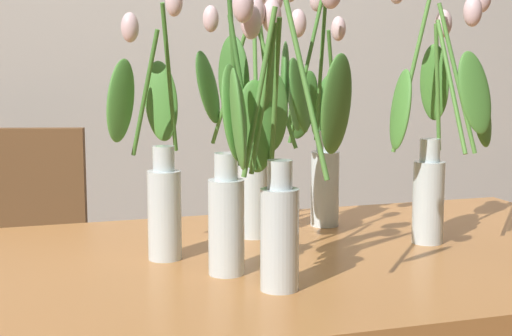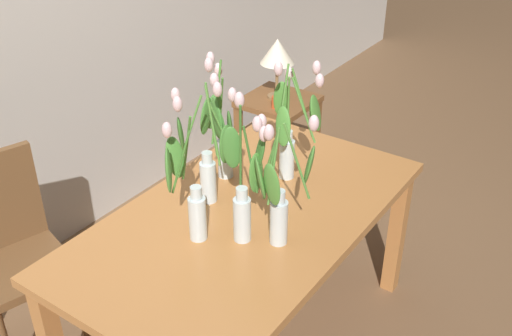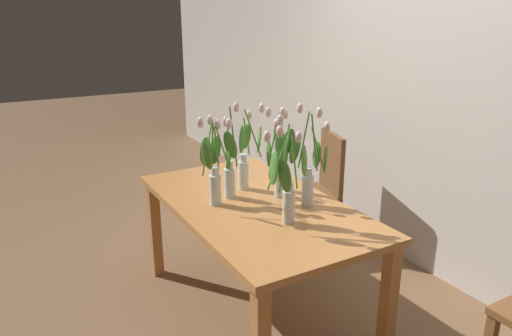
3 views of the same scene
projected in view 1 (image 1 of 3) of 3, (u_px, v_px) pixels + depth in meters
The scene contains 8 objects.
dining_table at pixel (286, 299), 1.61m from camera, with size 1.60×0.90×0.74m.
tulip_vase_0 at pixel (274, 165), 1.34m from camera, with size 0.21×0.23×0.54m.
tulip_vase_1 at pixel (158, 169), 1.58m from camera, with size 0.19×0.18×0.55m.
tulip_vase_2 at pixel (234, 172), 1.45m from camera, with size 0.14×0.19×0.59m.
tulip_vase_3 at pixel (319, 141), 1.87m from camera, with size 0.20×0.22×0.59m.
tulip_vase_4 at pixel (437, 140), 1.66m from camera, with size 0.25×0.26×0.57m.
tulip_vase_5 at pixel (258, 136), 1.73m from camera, with size 0.28×0.20×0.56m.
dining_chair at pixel (13, 268), 2.30m from camera, with size 0.49×0.49×0.93m.
Camera 1 is at (-0.53, -1.46, 1.15)m, focal length 54.71 mm.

